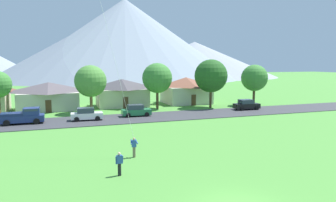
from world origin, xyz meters
TOP-DOWN VIEW (x-y plane):
  - road_strip at (0.00, 28.57)m, footprint 160.00×7.82m
  - mountain_far_east_ridge at (21.59, 139.29)m, footprint 110.54×110.54m
  - mountain_far_west_ridge at (62.24, 146.83)m, footprint 90.18×90.18m
  - mountain_central_ridge at (10.92, 138.62)m, footprint 101.96×101.96m
  - house_leftmost at (-10.87, 41.35)m, footprint 10.22×7.65m
  - house_right_center at (14.04, 41.73)m, footprint 8.90×8.19m
  - house_rightmost at (1.48, 41.62)m, footprint 9.45×7.26m
  - tree_near_left at (24.65, 34.61)m, footprint 4.83×4.83m
  - tree_center at (-4.49, 35.56)m, footprint 4.95×4.95m
  - tree_right_of_center at (6.56, 36.30)m, footprint 5.09×5.09m
  - tree_far_right at (15.69, 34.42)m, footprint 5.72×5.72m
  - parked_car_black_west_end at (20.11, 30.03)m, footprint 4.25×2.18m
  - parked_car_white_mid_west at (-5.72, 28.96)m, footprint 4.28×2.23m
  - parked_car_green_mid_east at (1.34, 29.85)m, footprint 4.24×2.15m
  - pickup_truck_navy_west_side at (-13.51, 29.04)m, footprint 5.22×2.37m
  - watcher_person at (-5.12, 7.11)m, footprint 0.56×0.24m

SIDE VIEW (x-z plane):
  - road_strip at x=0.00m, z-range 0.00..0.08m
  - parked_car_black_west_end at x=20.11m, z-range 0.03..1.71m
  - parked_car_white_mid_west at x=-5.72m, z-range 0.03..1.71m
  - parked_car_green_mid_east at x=1.34m, z-range 0.03..1.71m
  - watcher_person at x=-5.12m, z-range 0.04..1.71m
  - pickup_truck_navy_west_side at x=-13.51m, z-range 0.06..2.06m
  - house_leftmost at x=-10.87m, z-range 0.08..4.67m
  - house_rightmost at x=1.48m, z-range 0.09..4.98m
  - house_right_center at x=14.04m, z-range 0.09..5.10m
  - tree_center at x=-4.49m, z-range 1.23..8.68m
  - tree_near_left at x=24.65m, z-range 1.30..8.77m
  - tree_right_of_center at x=6.56m, z-range 1.33..9.11m
  - tree_far_right at x=15.69m, z-range 1.33..9.74m
  - mountain_far_west_ridge at x=62.24m, z-range 0.00..19.41m
  - mountain_central_ridge at x=10.92m, z-range 0.00..29.14m
  - mountain_far_east_ridge at x=21.59m, z-range 0.00..38.74m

